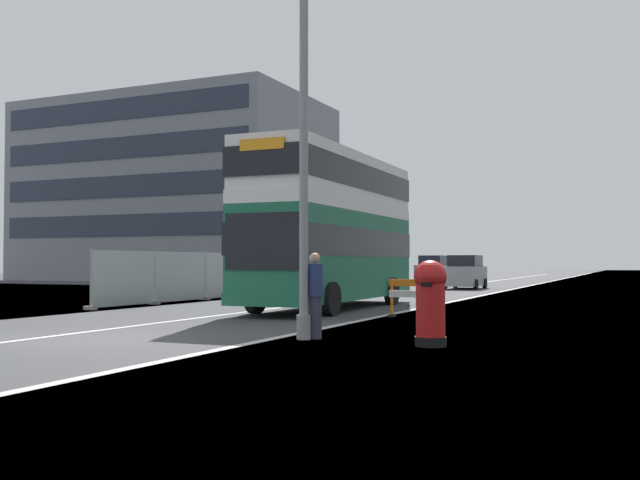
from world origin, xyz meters
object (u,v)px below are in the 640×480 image
(car_oncoming_near, at_px, (465,273))
(car_receding_mid, at_px, (433,270))
(double_decker_bus, at_px, (332,227))
(lamppost_foreground, at_px, (304,158))
(red_pillar_postbox, at_px, (430,299))
(roadworks_barrier, at_px, (416,294))
(pedestrian_at_kerb, at_px, (315,295))

(car_oncoming_near, xyz_separation_m, car_receding_mid, (-4.34, 8.75, 0.03))
(car_oncoming_near, bearing_deg, car_receding_mid, 116.39)
(double_decker_bus, height_order, lamppost_foreground, lamppost_foreground)
(lamppost_foreground, height_order, red_pillar_postbox, lamppost_foreground)
(lamppost_foreground, distance_m, roadworks_barrier, 7.30)
(roadworks_barrier, height_order, pedestrian_at_kerb, pedestrian_at_kerb)
(car_receding_mid, distance_m, pedestrian_at_kerb, 38.40)
(red_pillar_postbox, relative_size, car_receding_mid, 0.41)
(double_decker_bus, xyz_separation_m, roadworks_barrier, (3.74, -2.62, -2.09))
(roadworks_barrier, height_order, car_receding_mid, car_receding_mid)
(lamppost_foreground, relative_size, roadworks_barrier, 5.03)
(double_decker_bus, bearing_deg, red_pillar_postbox, -57.06)
(pedestrian_at_kerb, bearing_deg, roadworks_barrier, 87.91)
(double_decker_bus, bearing_deg, roadworks_barrier, -35.05)
(roadworks_barrier, xyz_separation_m, car_receding_mid, (-8.07, 31.20, 0.30))
(double_decker_bus, distance_m, car_receding_mid, 28.96)
(red_pillar_postbox, relative_size, pedestrian_at_kerb, 0.91)
(roadworks_barrier, relative_size, pedestrian_at_kerb, 0.89)
(red_pillar_postbox, xyz_separation_m, car_oncoming_near, (-6.03, 29.16, 0.05))
(roadworks_barrier, xyz_separation_m, car_oncoming_near, (-3.73, 22.46, 0.27))
(roadworks_barrier, distance_m, car_oncoming_near, 22.77)
(roadworks_barrier, height_order, car_oncoming_near, car_oncoming_near)
(pedestrian_at_kerb, bearing_deg, double_decker_bus, 111.24)
(lamppost_foreground, bearing_deg, double_decker_bus, 109.99)
(lamppost_foreground, height_order, car_receding_mid, lamppost_foreground)
(double_decker_bus, height_order, roadworks_barrier, double_decker_bus)
(double_decker_bus, relative_size, car_receding_mid, 2.64)
(double_decker_bus, distance_m, lamppost_foreground, 9.88)
(double_decker_bus, bearing_deg, lamppost_foreground, -70.01)
(red_pillar_postbox, xyz_separation_m, pedestrian_at_kerb, (-2.54, 0.31, 0.01))
(double_decker_bus, height_order, pedestrian_at_kerb, double_decker_bus)
(double_decker_bus, xyz_separation_m, car_receding_mid, (-4.33, 28.58, -1.80))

